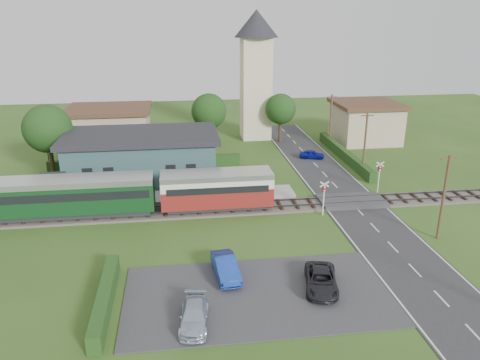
{
  "coord_description": "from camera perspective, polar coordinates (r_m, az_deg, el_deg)",
  "views": [
    {
      "loc": [
        -6.08,
        -37.41,
        17.13
      ],
      "look_at": [
        -0.48,
        4.0,
        2.16
      ],
      "focal_mm": 35.0,
      "sensor_mm": 36.0,
      "label": 1
    }
  ],
  "objects": [
    {
      "name": "car_park_dark",
      "position": [
        31.64,
        9.86,
        -11.94
      ],
      "size": [
        2.93,
        4.69,
        1.21
      ],
      "primitive_type": "imported",
      "rotation": [
        0.0,
        0.0,
        -0.23
      ],
      "color": "black",
      "rests_on": "car_park"
    },
    {
      "name": "train",
      "position": [
        44.28,
        -25.03,
        -1.96
      ],
      "size": [
        43.2,
        2.9,
        3.4
      ],
      "color": "#232328",
      "rests_on": "ground"
    },
    {
      "name": "railway_track",
      "position": [
        43.35,
        0.98,
        -3.41
      ],
      "size": [
        76.0,
        3.2,
        0.49
      ],
      "color": "#4C443D",
      "rests_on": "ground"
    },
    {
      "name": "hedge_station",
      "position": [
        55.55,
        -11.41,
        2.05
      ],
      "size": [
        22.0,
        0.8,
        1.3
      ],
      "primitive_type": "cube",
      "color": "#193814",
      "rests_on": "ground"
    },
    {
      "name": "pedestrian_near",
      "position": [
        45.17,
        -1.78,
        -0.63
      ],
      "size": [
        0.76,
        0.54,
        1.97
      ],
      "primitive_type": "imported",
      "rotation": [
        0.0,
        0.0,
        3.03
      ],
      "color": "gray",
      "rests_on": "platform"
    },
    {
      "name": "road",
      "position": [
        44.16,
        14.34,
        -3.73
      ],
      "size": [
        6.0,
        70.0,
        0.05
      ],
      "primitive_type": "cube",
      "color": "#28282B",
      "rests_on": "ground"
    },
    {
      "name": "car_park",
      "position": [
        30.96,
        2.15,
        -13.81
      ],
      "size": [
        17.0,
        9.0,
        0.08
      ],
      "primitive_type": "cube",
      "color": "#333335",
      "rests_on": "ground"
    },
    {
      "name": "utility_pole_c",
      "position": [
        53.3,
        14.98,
        4.36
      ],
      "size": [
        1.4,
        0.22,
        7.0
      ],
      "color": "#473321",
      "rests_on": "ground"
    },
    {
      "name": "hedge_roadside",
      "position": [
        59.47,
        12.58,
        3.09
      ],
      "size": [
        0.8,
        18.0,
        1.2
      ],
      "primitive_type": "cube",
      "color": "#193814",
      "rests_on": "ground"
    },
    {
      "name": "utility_pole_b",
      "position": [
        39.75,
        23.57,
        -1.87
      ],
      "size": [
        1.4,
        0.22,
        7.0
      ],
      "color": "#473321",
      "rests_on": "ground"
    },
    {
      "name": "tree_c",
      "position": [
        65.18,
        4.97,
        8.6
      ],
      "size": [
        4.2,
        4.2,
        6.78
      ],
      "color": "#332316",
      "rests_on": "ground"
    },
    {
      "name": "tree_a",
      "position": [
        54.54,
        -22.41,
        5.78
      ],
      "size": [
        5.2,
        5.2,
        8.0
      ],
      "color": "#332316",
      "rests_on": "ground"
    },
    {
      "name": "pedestrian_far",
      "position": [
        46.38,
        -20.25,
        -1.63
      ],
      "size": [
        0.69,
        0.83,
        1.53
      ],
      "primitive_type": "imported",
      "rotation": [
        0.0,
        0.0,
        1.72
      ],
      "color": "gray",
      "rests_on": "platform"
    },
    {
      "name": "utility_pole_d",
      "position": [
        64.21,
        10.98,
        7.21
      ],
      "size": [
        1.4,
        0.22,
        7.0
      ],
      "color": "#473321",
      "rests_on": "ground"
    },
    {
      "name": "car_park_blue",
      "position": [
        32.47,
        -1.76,
        -10.56
      ],
      "size": [
        1.85,
        4.27,
        1.37
      ],
      "primitive_type": "imported",
      "rotation": [
        0.0,
        0.0,
        0.1
      ],
      "color": "#183BA2",
      "rests_on": "car_park"
    },
    {
      "name": "car_on_road",
      "position": [
        58.81,
        8.75,
        3.12
      ],
      "size": [
        3.25,
        1.99,
        1.04
      ],
      "primitive_type": "imported",
      "rotation": [
        0.0,
        0.0,
        1.3
      ],
      "color": "#0A1395",
      "rests_on": "road"
    },
    {
      "name": "platform",
      "position": [
        46.01,
        -12.05,
        -2.31
      ],
      "size": [
        30.0,
        3.0,
        0.45
      ],
      "primitive_type": "cube",
      "color": "gray",
      "rests_on": "ground"
    },
    {
      "name": "house_east",
      "position": [
        68.24,
        15.07,
        6.91
      ],
      "size": [
        8.8,
        8.8,
        5.5
      ],
      "color": "tan",
      "rests_on": "ground"
    },
    {
      "name": "crossing_signal_far",
      "position": [
        48.57,
        16.63,
        0.88
      ],
      "size": [
        0.84,
        0.28,
        3.28
      ],
      "color": "silver",
      "rests_on": "ground"
    },
    {
      "name": "station_building",
      "position": [
        50.66,
        -11.83,
        2.73
      ],
      "size": [
        16.0,
        9.0,
        5.3
      ],
      "color": "#2B5554",
      "rests_on": "ground"
    },
    {
      "name": "crossing_signal_near",
      "position": [
        41.83,
        10.2,
        -1.62
      ],
      "size": [
        0.84,
        0.28,
        3.28
      ],
      "color": "silver",
      "rests_on": "ground"
    },
    {
      "name": "hedge_carpark",
      "position": [
        30.71,
        -16.12,
        -13.73
      ],
      "size": [
        0.8,
        9.0,
        1.2
      ],
      "primitive_type": "cube",
      "color": "#193814",
      "rests_on": "ground"
    },
    {
      "name": "ground",
      "position": [
        41.59,
        1.39,
        -4.62
      ],
      "size": [
        120.0,
        120.0,
        0.0
      ],
      "primitive_type": "plane",
      "color": "#2D4C19"
    },
    {
      "name": "house_west",
      "position": [
        64.65,
        -15.53,
        6.18
      ],
      "size": [
        10.8,
        8.8,
        5.5
      ],
      "color": "tan",
      "rests_on": "ground"
    },
    {
      "name": "crossing_deck",
      "position": [
        45.8,
        13.46,
        -2.52
      ],
      "size": [
        6.2,
        3.4,
        0.45
      ],
      "primitive_type": "cube",
      "color": "#333335",
      "rests_on": "ground"
    },
    {
      "name": "tree_b",
      "position": [
        61.75,
        -3.81,
        8.35
      ],
      "size": [
        4.6,
        4.6,
        7.34
      ],
      "color": "#332316",
      "rests_on": "ground"
    },
    {
      "name": "streetlamp_west",
      "position": [
        61.22,
        -22.63,
        4.88
      ],
      "size": [
        0.3,
        0.3,
        5.15
      ],
      "color": "#3F3F47",
      "rests_on": "ground"
    },
    {
      "name": "equipment_hut",
      "position": [
        46.84,
        -21.98,
        -0.95
      ],
      "size": [
        2.3,
        2.3,
        2.55
      ],
      "color": "beige",
      "rests_on": "platform"
    },
    {
      "name": "streetlamp_east",
      "position": [
        69.53,
        11.08,
        7.65
      ],
      "size": [
        0.3,
        0.3,
        5.15
      ],
      "color": "#3F3F47",
      "rests_on": "ground"
    },
    {
      "name": "church_tower",
      "position": [
        66.7,
        1.96,
        13.76
      ],
      "size": [
        6.0,
        6.0,
        17.6
      ],
      "color": "beige",
      "rests_on": "ground"
    },
    {
      "name": "car_park_silver",
      "position": [
        28.23,
        -5.61,
        -16.13
      ],
      "size": [
        1.97,
        4.05,
        1.13
      ],
      "primitive_type": "imported",
      "rotation": [
        0.0,
        0.0,
        -0.1
      ],
      "color": "#AAB6CA",
      "rests_on": "car_park"
    }
  ]
}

